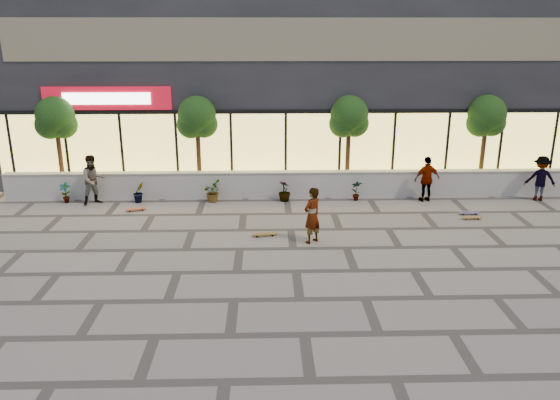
{
  "coord_description": "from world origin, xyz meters",
  "views": [
    {
      "loc": [
        -0.82,
        -13.75,
        6.41
      ],
      "look_at": [
        -0.38,
        2.45,
        1.3
      ],
      "focal_mm": 35.0,
      "sensor_mm": 36.0,
      "label": 1
    }
  ],
  "objects_px": {
    "skater_left": "(93,180)",
    "skateboard_left": "(136,209)",
    "skater_right_far": "(541,178)",
    "tree_midwest": "(197,120)",
    "skateboard_right_far": "(469,213)",
    "skater_right_near": "(427,179)",
    "tree_mideast": "(349,119)",
    "tree_west": "(56,120)",
    "tree_east": "(487,118)",
    "skateboard_center": "(265,234)",
    "skater_center": "(312,215)",
    "skateboard_right_near": "(472,217)"
  },
  "relations": [
    {
      "from": "tree_west",
      "to": "skateboard_left",
      "type": "distance_m",
      "value": 5.04
    },
    {
      "from": "skater_center",
      "to": "skateboard_center",
      "type": "xyz_separation_m",
      "value": [
        -1.48,
        0.55,
        -0.81
      ]
    },
    {
      "from": "skateboard_right_near",
      "to": "skateboard_right_far",
      "type": "height_order",
      "value": "skateboard_right_far"
    },
    {
      "from": "tree_west",
      "to": "skater_right_far",
      "type": "height_order",
      "value": "tree_west"
    },
    {
      "from": "skater_left",
      "to": "skater_right_far",
      "type": "distance_m",
      "value": 17.13
    },
    {
      "from": "skater_left",
      "to": "skateboard_left",
      "type": "height_order",
      "value": "skater_left"
    },
    {
      "from": "skater_left",
      "to": "tree_west",
      "type": "bearing_deg",
      "value": 105.37
    },
    {
      "from": "skater_right_far",
      "to": "skateboard_right_far",
      "type": "bearing_deg",
      "value": 39.3
    },
    {
      "from": "tree_midwest",
      "to": "skateboard_right_near",
      "type": "distance_m",
      "value": 10.93
    },
    {
      "from": "skater_left",
      "to": "tree_mideast",
      "type": "bearing_deg",
      "value": -26.51
    },
    {
      "from": "tree_mideast",
      "to": "tree_west",
      "type": "bearing_deg",
      "value": 180.0
    },
    {
      "from": "tree_west",
      "to": "skateboard_right_near",
      "type": "height_order",
      "value": "tree_west"
    },
    {
      "from": "tree_midwest",
      "to": "skater_center",
      "type": "height_order",
      "value": "tree_midwest"
    },
    {
      "from": "skater_left",
      "to": "skater_right_near",
      "type": "height_order",
      "value": "skater_left"
    },
    {
      "from": "skateboard_left",
      "to": "tree_midwest",
      "type": "bearing_deg",
      "value": 29.96
    },
    {
      "from": "tree_west",
      "to": "skateboard_center",
      "type": "relative_size",
      "value": 4.68
    },
    {
      "from": "tree_mideast",
      "to": "skater_right_far",
      "type": "distance_m",
      "value": 7.73
    },
    {
      "from": "skateboard_center",
      "to": "tree_east",
      "type": "bearing_deg",
      "value": 20.08
    },
    {
      "from": "skater_left",
      "to": "skateboard_left",
      "type": "bearing_deg",
      "value": -62.5
    },
    {
      "from": "skater_right_near",
      "to": "skateboard_left",
      "type": "bearing_deg",
      "value": -7.02
    },
    {
      "from": "skater_right_near",
      "to": "skater_right_far",
      "type": "bearing_deg",
      "value": 168.19
    },
    {
      "from": "skateboard_center",
      "to": "skateboard_left",
      "type": "xyz_separation_m",
      "value": [
        -4.72,
        2.69,
        -0.01
      ]
    },
    {
      "from": "skater_left",
      "to": "skater_right_far",
      "type": "relative_size",
      "value": 1.08
    },
    {
      "from": "tree_west",
      "to": "tree_midwest",
      "type": "relative_size",
      "value": 1.0
    },
    {
      "from": "tree_west",
      "to": "skater_right_far",
      "type": "xyz_separation_m",
      "value": [
        18.8,
        -1.4,
        -2.11
      ]
    },
    {
      "from": "skater_right_near",
      "to": "tree_west",
      "type": "bearing_deg",
      "value": -17.37
    },
    {
      "from": "tree_east",
      "to": "skateboard_center",
      "type": "relative_size",
      "value": 4.68
    },
    {
      "from": "skater_right_far",
      "to": "tree_midwest",
      "type": "bearing_deg",
      "value": 6.48
    },
    {
      "from": "tree_midwest",
      "to": "skateboard_right_near",
      "type": "relative_size",
      "value": 5.44
    },
    {
      "from": "tree_mideast",
      "to": "skater_right_near",
      "type": "relative_size",
      "value": 2.23
    },
    {
      "from": "skater_right_far",
      "to": "skater_center",
      "type": "bearing_deg",
      "value": 36.84
    },
    {
      "from": "tree_midwest",
      "to": "skater_left",
      "type": "distance_m",
      "value": 4.56
    },
    {
      "from": "tree_west",
      "to": "skateboard_center",
      "type": "xyz_separation_m",
      "value": [
        8.13,
        -5.01,
        -2.9
      ]
    },
    {
      "from": "skater_center",
      "to": "skateboard_left",
      "type": "height_order",
      "value": "skater_center"
    },
    {
      "from": "skateboard_left",
      "to": "skateboard_right_near",
      "type": "distance_m",
      "value": 12.07
    },
    {
      "from": "skater_right_near",
      "to": "skateboard_left",
      "type": "height_order",
      "value": "skater_right_near"
    },
    {
      "from": "tree_midwest",
      "to": "skateboard_center",
      "type": "relative_size",
      "value": 4.68
    },
    {
      "from": "skateboard_center",
      "to": "skateboard_left",
      "type": "bearing_deg",
      "value": 140.96
    },
    {
      "from": "skateboard_left",
      "to": "skater_right_near",
      "type": "bearing_deg",
      "value": -13.13
    },
    {
      "from": "tree_west",
      "to": "skater_center",
      "type": "relative_size",
      "value": 2.2
    },
    {
      "from": "skateboard_right_far",
      "to": "skater_right_near",
      "type": "bearing_deg",
      "value": 124.89
    },
    {
      "from": "skateboard_right_far",
      "to": "tree_midwest",
      "type": "bearing_deg",
      "value": 163.88
    },
    {
      "from": "tree_west",
      "to": "tree_mideast",
      "type": "bearing_deg",
      "value": 0.0
    },
    {
      "from": "skater_center",
      "to": "skateboard_center",
      "type": "relative_size",
      "value": 2.13
    },
    {
      "from": "tree_west",
      "to": "tree_east",
      "type": "distance_m",
      "value": 17.0
    },
    {
      "from": "skater_right_far",
      "to": "skateboard_right_near",
      "type": "bearing_deg",
      "value": 45.17
    },
    {
      "from": "tree_west",
      "to": "skateboard_left",
      "type": "height_order",
      "value": "tree_west"
    },
    {
      "from": "tree_east",
      "to": "tree_mideast",
      "type": "bearing_deg",
      "value": 180.0
    },
    {
      "from": "skater_right_far",
      "to": "tree_mideast",
      "type": "bearing_deg",
      "value": 1.63
    },
    {
      "from": "skater_center",
      "to": "skateboard_right_near",
      "type": "xyz_separation_m",
      "value": [
        5.81,
        1.99,
        -0.82
      ]
    }
  ]
}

